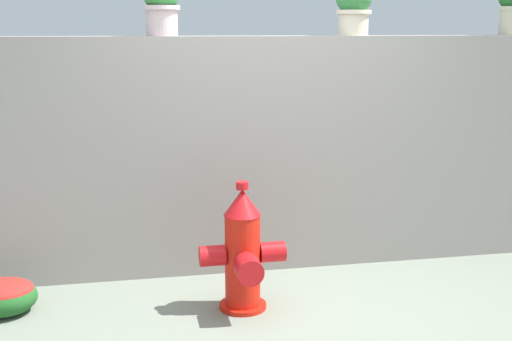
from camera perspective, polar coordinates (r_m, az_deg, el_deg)
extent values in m
plane|color=slate|center=(4.37, 3.98, -13.25)|extent=(24.00, 24.00, 0.00)
cube|color=gray|center=(5.23, 0.58, 1.46)|extent=(4.82, 0.34, 1.80)
cylinder|color=beige|center=(5.01, -8.01, 12.49)|extent=(0.23, 0.23, 0.22)
cylinder|color=beige|center=(5.01, -8.04, 13.56)|extent=(0.27, 0.27, 0.03)
cylinder|color=beige|center=(5.32, 8.27, 12.32)|extent=(0.23, 0.23, 0.19)
cylinder|color=beige|center=(5.32, 8.30, 13.19)|extent=(0.27, 0.27, 0.03)
cylinder|color=beige|center=(5.93, 20.96, 11.80)|extent=(0.20, 0.20, 0.23)
cylinder|color=red|center=(4.65, -1.13, -11.40)|extent=(0.32, 0.32, 0.03)
cylinder|color=red|center=(4.53, -1.15, -7.79)|extent=(0.24, 0.24, 0.65)
cone|color=red|center=(4.41, -1.17, -2.72)|extent=(0.25, 0.25, 0.18)
cylinder|color=red|center=(4.38, -1.18, -1.29)|extent=(0.08, 0.08, 0.05)
cylinder|color=red|center=(4.48, -3.74, -7.25)|extent=(0.17, 0.14, 0.14)
cylinder|color=red|center=(4.55, 1.39, -6.93)|extent=(0.17, 0.14, 0.14)
cylinder|color=red|center=(4.32, -0.65, -8.38)|extent=(0.17, 0.19, 0.17)
ellipsoid|color=#1E5621|center=(4.83, -20.69, -10.09)|extent=(0.44, 0.40, 0.24)
ellipsoid|color=red|center=(4.81, -20.74, -9.51)|extent=(0.40, 0.35, 0.13)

